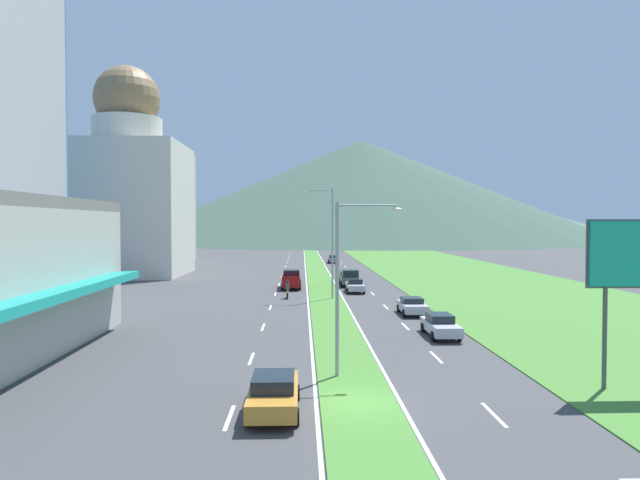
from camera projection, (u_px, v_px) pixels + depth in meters
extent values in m
plane|color=#424244|center=(359.00, 404.00, 22.95)|extent=(600.00, 600.00, 0.00)
cube|color=#477F33|center=(318.00, 273.00, 82.89)|extent=(3.20, 240.00, 0.06)
cube|color=#477F33|center=(455.00, 273.00, 83.56)|extent=(24.00, 240.00, 0.06)
cube|color=silver|center=(229.00, 418.00, 21.36)|extent=(0.16, 2.80, 0.01)
cube|color=silver|center=(251.00, 359.00, 30.64)|extent=(0.16, 2.80, 0.01)
cube|color=silver|center=(263.00, 327.00, 39.91)|extent=(0.16, 2.80, 0.01)
cube|color=silver|center=(270.00, 307.00, 49.19)|extent=(0.16, 2.80, 0.01)
cube|color=silver|center=(275.00, 294.00, 58.46)|extent=(0.16, 2.80, 0.01)
cube|color=silver|center=(279.00, 284.00, 67.74)|extent=(0.16, 2.80, 0.01)
cube|color=silver|center=(282.00, 277.00, 77.01)|extent=(0.16, 2.80, 0.01)
cube|color=silver|center=(284.00, 271.00, 86.29)|extent=(0.16, 2.80, 0.01)
cube|color=silver|center=(286.00, 267.00, 95.56)|extent=(0.16, 2.80, 0.01)
cube|color=silver|center=(287.00, 263.00, 104.84)|extent=(0.16, 2.80, 0.01)
cube|color=silver|center=(288.00, 259.00, 114.12)|extent=(0.16, 2.80, 0.01)
cube|color=silver|center=(289.00, 257.00, 123.39)|extent=(0.16, 2.80, 0.01)
cube|color=silver|center=(290.00, 254.00, 132.67)|extent=(0.16, 2.80, 0.01)
cube|color=silver|center=(494.00, 415.00, 21.69)|extent=(0.16, 2.80, 0.01)
cube|color=silver|center=(436.00, 357.00, 30.97)|extent=(0.16, 2.80, 0.01)
cube|color=silver|center=(405.00, 326.00, 40.24)|extent=(0.16, 2.80, 0.01)
cube|color=silver|center=(386.00, 307.00, 49.52)|extent=(0.16, 2.80, 0.01)
cube|color=silver|center=(373.00, 294.00, 58.79)|extent=(0.16, 2.80, 0.01)
cube|color=silver|center=(363.00, 284.00, 68.07)|extent=(0.16, 2.80, 0.01)
cube|color=silver|center=(356.00, 277.00, 77.34)|extent=(0.16, 2.80, 0.01)
cube|color=silver|center=(350.00, 271.00, 86.62)|extent=(0.16, 2.80, 0.01)
cube|color=silver|center=(345.00, 266.00, 95.90)|extent=(0.16, 2.80, 0.01)
cube|color=silver|center=(341.00, 263.00, 105.17)|extent=(0.16, 2.80, 0.01)
cube|color=silver|center=(338.00, 259.00, 114.45)|extent=(0.16, 2.80, 0.01)
cube|color=silver|center=(335.00, 257.00, 123.72)|extent=(0.16, 2.80, 0.01)
cube|color=silver|center=(333.00, 254.00, 133.00)|extent=(0.16, 2.80, 0.01)
cube|color=silver|center=(306.00, 273.00, 82.84)|extent=(0.16, 240.00, 0.01)
cube|color=silver|center=(329.00, 273.00, 82.95)|extent=(0.16, 240.00, 0.01)
cube|color=teal|center=(45.00, 296.00, 28.63)|extent=(2.82, 23.21, 0.62)
cube|color=beige|center=(128.00, 210.00, 79.86)|extent=(15.82, 15.82, 18.64)
cylinder|color=beige|center=(127.00, 131.00, 79.52)|extent=(9.62, 9.62, 3.67)
sphere|color=olive|center=(127.00, 99.00, 79.38)|extent=(9.17, 9.17, 9.17)
cube|color=#B7B2A8|center=(153.00, 207.00, 108.35)|extent=(14.00, 14.00, 21.19)
cone|color=#47664C|center=(76.00, 200.00, 291.01)|extent=(163.97, 163.97, 38.47)
cone|color=#3D5647|center=(361.00, 190.00, 254.10)|extent=(212.68, 212.68, 44.86)
cone|color=#47664C|center=(473.00, 216.00, 257.68)|extent=(140.81, 140.81, 20.99)
cylinder|color=#99999E|center=(337.00, 290.00, 26.87)|extent=(0.18, 0.18, 8.43)
cylinder|color=#99999E|center=(367.00, 205.00, 26.91)|extent=(2.90, 0.34, 0.10)
ellipsoid|color=silver|center=(397.00, 210.00, 27.09)|extent=(0.56, 0.28, 0.20)
cylinder|color=#99999E|center=(332.00, 244.00, 54.61)|extent=(0.18, 0.18, 10.76)
cylinder|color=#99999E|center=(320.00, 190.00, 54.43)|extent=(2.43, 0.14, 0.10)
ellipsoid|color=silver|center=(308.00, 192.00, 54.42)|extent=(0.56, 0.28, 0.20)
cylinder|color=#4C4C51|center=(605.00, 338.00, 24.86)|extent=(0.20, 0.20, 4.64)
cube|color=#B2B2B7|center=(412.00, 307.00, 45.40)|extent=(1.86, 4.19, 0.63)
cube|color=black|center=(412.00, 300.00, 45.55)|extent=(1.60, 1.85, 0.43)
cylinder|color=black|center=(427.00, 313.00, 44.14)|extent=(0.22, 0.64, 0.64)
cylinder|color=black|center=(404.00, 313.00, 44.08)|extent=(0.22, 0.64, 0.64)
cylinder|color=black|center=(420.00, 308.00, 46.73)|extent=(0.22, 0.64, 0.64)
cylinder|color=black|center=(399.00, 308.00, 46.68)|extent=(0.22, 0.64, 0.64)
cube|color=slate|center=(333.00, 260.00, 104.00)|extent=(1.75, 4.42, 0.65)
cube|color=black|center=(333.00, 256.00, 104.16)|extent=(1.50, 1.94, 0.50)
cylinder|color=black|center=(338.00, 262.00, 102.67)|extent=(0.22, 0.64, 0.64)
cylinder|color=black|center=(329.00, 262.00, 102.62)|extent=(0.22, 0.64, 0.64)
cylinder|color=black|center=(337.00, 261.00, 105.41)|extent=(0.22, 0.64, 0.64)
cylinder|color=black|center=(328.00, 261.00, 105.36)|extent=(0.22, 0.64, 0.64)
cube|color=#B2B2B7|center=(441.00, 327.00, 36.59)|extent=(1.72, 4.71, 0.64)
cube|color=black|center=(440.00, 318.00, 36.77)|extent=(1.48, 2.07, 0.50)
cylinder|color=black|center=(459.00, 336.00, 35.17)|extent=(0.22, 0.64, 0.64)
cylinder|color=black|center=(433.00, 336.00, 35.12)|extent=(0.22, 0.64, 0.64)
cylinder|color=black|center=(447.00, 327.00, 38.09)|extent=(0.22, 0.64, 0.64)
cylinder|color=black|center=(423.00, 328.00, 38.03)|extent=(0.22, 0.64, 0.64)
cube|color=#C6842D|center=(274.00, 395.00, 21.98)|extent=(1.88, 4.77, 0.68)
cube|color=black|center=(273.00, 382.00, 21.77)|extent=(1.62, 2.10, 0.53)
cylinder|color=black|center=(254.00, 393.00, 23.44)|extent=(0.22, 0.64, 0.64)
cylinder|color=black|center=(297.00, 392.00, 23.50)|extent=(0.22, 0.64, 0.64)
cylinder|color=black|center=(247.00, 417.00, 20.49)|extent=(0.22, 0.64, 0.64)
cylinder|color=black|center=(296.00, 417.00, 20.55)|extent=(0.22, 0.64, 0.64)
cube|color=#B2B2B7|center=(355.00, 287.00, 60.03)|extent=(1.73, 4.39, 0.60)
cube|color=black|center=(355.00, 281.00, 60.19)|extent=(1.49, 1.93, 0.51)
cylinder|color=black|center=(364.00, 291.00, 58.71)|extent=(0.22, 0.64, 0.64)
cylinder|color=black|center=(348.00, 291.00, 58.66)|extent=(0.22, 0.64, 0.64)
cylinder|color=black|center=(361.00, 288.00, 61.43)|extent=(0.22, 0.64, 0.64)
cylinder|color=black|center=(346.00, 288.00, 61.37)|extent=(0.22, 0.64, 0.64)
cube|color=#515459|center=(349.00, 279.00, 66.46)|extent=(2.00, 5.40, 0.80)
cube|color=black|center=(350.00, 273.00, 64.83)|extent=(1.84, 2.00, 0.80)
cube|color=#515459|center=(356.00, 273.00, 67.57)|extent=(0.10, 3.20, 0.44)
cube|color=#515459|center=(340.00, 273.00, 67.51)|extent=(0.10, 3.20, 0.44)
cube|color=#515459|center=(347.00, 272.00, 69.08)|extent=(1.84, 0.10, 0.44)
cylinder|color=black|center=(358.00, 284.00, 64.88)|extent=(0.26, 0.80, 0.80)
cylinder|color=black|center=(342.00, 284.00, 64.82)|extent=(0.26, 0.80, 0.80)
cylinder|color=black|center=(356.00, 281.00, 68.12)|extent=(0.26, 0.80, 0.80)
cylinder|color=black|center=(340.00, 281.00, 68.06)|extent=(0.26, 0.80, 0.80)
cube|color=maroon|center=(291.00, 282.00, 63.40)|extent=(2.00, 5.40, 0.80)
cube|color=black|center=(292.00, 273.00, 64.98)|extent=(1.84, 2.00, 0.80)
cube|color=maroon|center=(283.00, 277.00, 62.26)|extent=(0.10, 3.20, 0.44)
cube|color=maroon|center=(300.00, 277.00, 62.32)|extent=(0.10, 3.20, 0.44)
cube|color=maroon|center=(291.00, 278.00, 60.74)|extent=(1.84, 0.10, 0.44)
cylinder|color=black|center=(283.00, 284.00, 65.00)|extent=(0.26, 0.80, 0.80)
cylinder|color=black|center=(300.00, 283.00, 65.07)|extent=(0.26, 0.80, 0.80)
cylinder|color=black|center=(282.00, 287.00, 61.77)|extent=(0.26, 0.80, 0.80)
cylinder|color=black|center=(300.00, 287.00, 61.83)|extent=(0.26, 0.80, 0.80)
cylinder|color=black|center=(288.00, 294.00, 55.96)|extent=(0.10, 0.60, 0.60)
cylinder|color=black|center=(287.00, 296.00, 54.56)|extent=(0.12, 0.60, 0.60)
cube|color=#C6842D|center=(288.00, 293.00, 55.25)|extent=(0.20, 1.12, 0.25)
ellipsoid|color=#C6842D|center=(288.00, 290.00, 55.44)|extent=(0.24, 0.44, 0.24)
cube|color=#4C4C51|center=(287.00, 286.00, 55.13)|extent=(0.36, 0.28, 0.70)
sphere|color=black|center=(287.00, 281.00, 55.17)|extent=(0.26, 0.26, 0.26)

